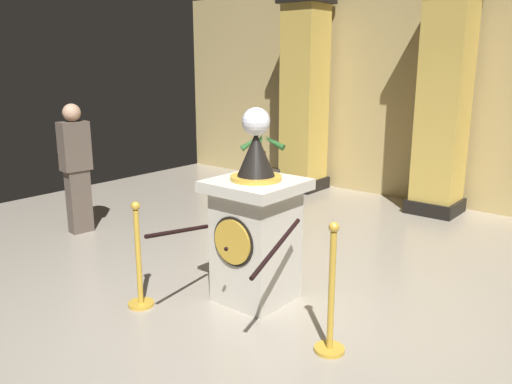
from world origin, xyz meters
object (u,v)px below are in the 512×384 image
stanchion_near (139,271)px  bystander_guest (76,165)px  potted_palm_left (263,180)px  stanchion_far (331,308)px  pedestal_clock (256,227)px

stanchion_near → bystander_guest: bearing=159.5°
potted_palm_left → bystander_guest: size_ratio=0.67×
bystander_guest → stanchion_far: bearing=-6.2°
pedestal_clock → bystander_guest: bearing=178.4°
stanchion_near → bystander_guest: (-2.35, 0.88, 0.55)m
stanchion_far → potted_palm_left: potted_palm_left is taller
pedestal_clock → potted_palm_left: size_ratio=1.61×
pedestal_clock → stanchion_near: (-0.72, -0.79, -0.37)m
stanchion_far → pedestal_clock: bearing=160.9°
stanchion_near → pedestal_clock: bearing=47.5°
stanchion_near → potted_palm_left: bearing=112.0°
stanchion_far → bystander_guest: (-4.11, 0.45, 0.53)m
stanchion_near → stanchion_far: bearing=13.8°
pedestal_clock → stanchion_far: pedestal_clock is taller
stanchion_near → potted_palm_left: potted_palm_left is taller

